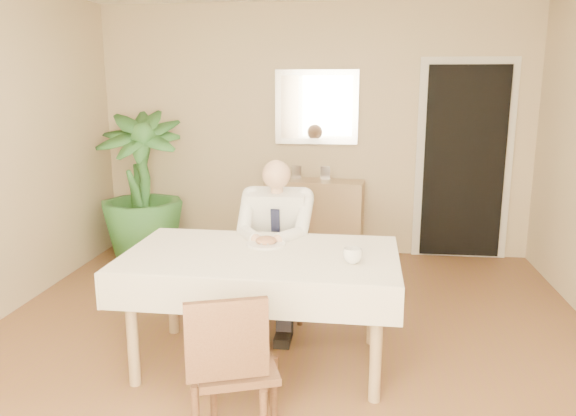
# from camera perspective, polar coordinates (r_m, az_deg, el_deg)

# --- Properties ---
(room) EXTENTS (5.00, 5.02, 2.60)m
(room) POSITION_cam_1_polar(r_m,az_deg,el_deg) (3.48, -0.71, 4.39)
(room) COLOR brown
(room) RESTS_ON ground
(window) EXTENTS (1.34, 0.04, 1.44)m
(window) POSITION_cam_1_polar(r_m,az_deg,el_deg) (1.10, -18.50, -6.36)
(window) COLOR silver
(window) RESTS_ON room
(doorway) EXTENTS (0.96, 0.07, 2.10)m
(doorway) POSITION_cam_1_polar(r_m,az_deg,el_deg) (6.02, 17.43, 4.42)
(doorway) COLOR silver
(doorway) RESTS_ON ground
(mirror) EXTENTS (0.86, 0.04, 0.76)m
(mirror) POSITION_cam_1_polar(r_m,az_deg,el_deg) (5.90, 2.91, 10.18)
(mirror) COLOR silver
(mirror) RESTS_ON room
(dining_table) EXTENTS (1.73, 1.04, 0.75)m
(dining_table) POSITION_cam_1_polar(r_m,az_deg,el_deg) (3.57, -2.75, -5.84)
(dining_table) COLOR #9A7D57
(dining_table) RESTS_ON ground
(chair_far) EXTENTS (0.47, 0.47, 0.92)m
(chair_far) POSITION_cam_1_polar(r_m,az_deg,el_deg) (4.45, -0.79, -4.10)
(chair_far) COLOR #442B1A
(chair_far) RESTS_ON ground
(chair_near) EXTENTS (0.50, 0.51, 0.83)m
(chair_near) POSITION_cam_1_polar(r_m,az_deg,el_deg) (2.85, -5.65, -15.38)
(chair_near) COLOR #442B1A
(chair_near) RESTS_ON ground
(seated_man) EXTENTS (0.48, 0.72, 1.24)m
(seated_man) POSITION_cam_1_polar(r_m,az_deg,el_deg) (4.12, -1.35, -2.96)
(seated_man) COLOR white
(seated_man) RESTS_ON ground
(plate) EXTENTS (0.26, 0.26, 0.02)m
(plate) POSITION_cam_1_polar(r_m,az_deg,el_deg) (3.70, -2.23, -3.65)
(plate) COLOR white
(plate) RESTS_ON dining_table
(food) EXTENTS (0.14, 0.14, 0.06)m
(food) POSITION_cam_1_polar(r_m,az_deg,el_deg) (3.70, -2.23, -3.32)
(food) COLOR brown
(food) RESTS_ON dining_table
(knife) EXTENTS (0.01, 0.13, 0.01)m
(knife) POSITION_cam_1_polar(r_m,az_deg,el_deg) (3.64, -1.76, -3.68)
(knife) COLOR silver
(knife) RESTS_ON dining_table
(fork) EXTENTS (0.01, 0.13, 0.01)m
(fork) POSITION_cam_1_polar(r_m,az_deg,el_deg) (3.65, -3.01, -3.63)
(fork) COLOR silver
(fork) RESTS_ON dining_table
(coffee_mug) EXTENTS (0.12, 0.12, 0.09)m
(coffee_mug) POSITION_cam_1_polar(r_m,az_deg,el_deg) (3.35, 6.58, -4.83)
(coffee_mug) COLOR white
(coffee_mug) RESTS_ON dining_table
(sideboard) EXTENTS (1.04, 0.44, 0.81)m
(sideboard) POSITION_cam_1_polar(r_m,az_deg,el_deg) (5.91, 2.68, -1.04)
(sideboard) COLOR #9A7D57
(sideboard) RESTS_ON ground
(photo_frame_left) EXTENTS (0.10, 0.02, 0.14)m
(photo_frame_left) POSITION_cam_1_polar(r_m,az_deg,el_deg) (5.90, -1.84, 3.64)
(photo_frame_left) COLOR silver
(photo_frame_left) RESTS_ON sideboard
(photo_frame_center) EXTENTS (0.10, 0.02, 0.14)m
(photo_frame_center) POSITION_cam_1_polar(r_m,az_deg,el_deg) (5.90, 0.87, 3.64)
(photo_frame_center) COLOR silver
(photo_frame_center) RESTS_ON sideboard
(photo_frame_right) EXTENTS (0.10, 0.02, 0.14)m
(photo_frame_right) POSITION_cam_1_polar(r_m,az_deg,el_deg) (5.87, 3.81, 3.58)
(photo_frame_right) COLOR silver
(photo_frame_right) RESTS_ON sideboard
(potted_palm) EXTENTS (0.98, 0.98, 1.52)m
(potted_palm) POSITION_cam_1_polar(r_m,az_deg,el_deg) (5.92, -14.71, 2.09)
(potted_palm) COLOR #2A6028
(potted_palm) RESTS_ON ground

